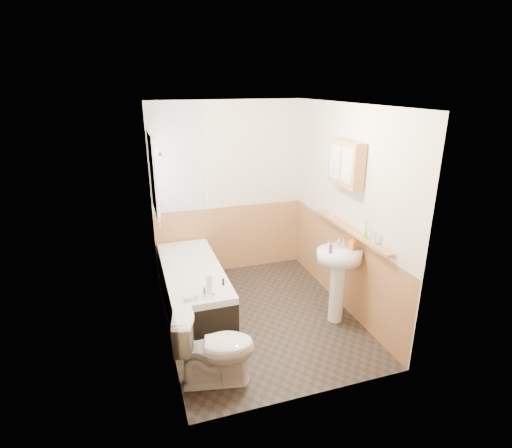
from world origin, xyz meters
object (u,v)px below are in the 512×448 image
(bathtub, at_px, (193,286))
(medicine_cabinet, at_px, (346,163))
(sink, at_px, (338,271))
(pine_shelf, at_px, (350,230))
(toilet, at_px, (215,348))

(bathtub, distance_m, medicine_cabinet, 2.39)
(sink, xyz_separation_m, pine_shelf, (0.20, 0.14, 0.43))
(bathtub, distance_m, sink, 1.81)
(toilet, bearing_deg, pine_shelf, -56.74)
(sink, relative_size, medicine_cabinet, 1.81)
(bathtub, xyz_separation_m, pine_shelf, (1.77, -0.68, 0.80))
(toilet, distance_m, sink, 1.73)
(pine_shelf, height_order, medicine_cabinet, medicine_cabinet)
(bathtub, distance_m, pine_shelf, 2.06)
(bathtub, relative_size, sink, 1.73)
(bathtub, height_order, sink, sink)
(bathtub, height_order, pine_shelf, pine_shelf)
(sink, xyz_separation_m, medicine_cabinet, (0.17, 0.30, 1.19))
(toilet, height_order, sink, sink)
(bathtub, distance_m, toilet, 1.41)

